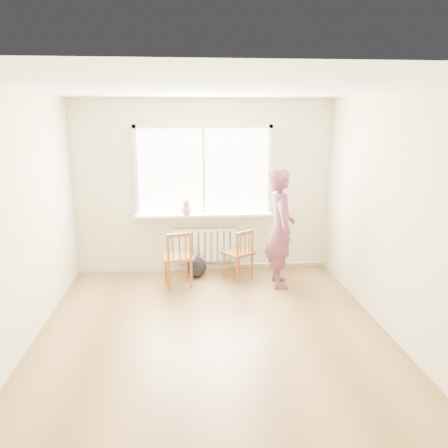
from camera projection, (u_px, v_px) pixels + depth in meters
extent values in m
plane|color=olive|center=(214.00, 335.00, 4.96)|extent=(4.50, 4.50, 0.00)
plane|color=white|center=(212.00, 88.00, 4.32)|extent=(4.50, 4.50, 0.00)
cube|color=beige|center=(204.00, 187.00, 6.82)|extent=(4.00, 0.01, 2.70)
cube|color=white|center=(204.00, 171.00, 6.74)|extent=(2.00, 0.02, 1.30)
cube|color=white|center=(203.00, 126.00, 6.55)|extent=(2.12, 0.05, 0.06)
cube|color=white|center=(136.00, 172.00, 6.63)|extent=(0.06, 0.05, 1.42)
cube|color=white|center=(270.00, 171.00, 6.81)|extent=(0.06, 0.05, 1.42)
cube|color=white|center=(204.00, 171.00, 6.72)|extent=(0.04, 0.05, 1.30)
cube|color=white|center=(204.00, 215.00, 6.81)|extent=(2.15, 0.22, 0.04)
cube|color=white|center=(205.00, 245.00, 6.99)|extent=(1.00, 0.02, 0.55)
cube|color=white|center=(205.00, 246.00, 6.94)|extent=(1.00, 0.10, 0.51)
cube|color=white|center=(205.00, 230.00, 6.88)|extent=(1.00, 0.12, 0.03)
cylinder|color=silver|center=(281.00, 263.00, 7.17)|extent=(1.40, 0.04, 0.04)
cube|color=beige|center=(205.00, 267.00, 7.12)|extent=(4.00, 0.03, 0.08)
cube|color=brown|center=(178.00, 257.00, 6.31)|extent=(0.49, 0.47, 0.04)
cylinder|color=brown|center=(187.00, 267.00, 6.56)|extent=(0.04, 0.04, 0.45)
cylinder|color=brown|center=(166.00, 269.00, 6.47)|extent=(0.04, 0.04, 0.45)
cylinder|color=brown|center=(191.00, 274.00, 6.26)|extent=(0.04, 0.04, 0.45)
cylinder|color=brown|center=(169.00, 276.00, 6.17)|extent=(0.04, 0.04, 0.45)
cylinder|color=brown|center=(191.00, 261.00, 6.21)|extent=(0.04, 0.04, 0.85)
cylinder|color=brown|center=(169.00, 263.00, 6.13)|extent=(0.04, 0.04, 0.85)
cube|color=brown|center=(179.00, 235.00, 6.07)|extent=(0.34, 0.10, 0.05)
cylinder|color=brown|center=(186.00, 247.00, 6.14)|extent=(0.02, 0.02, 0.34)
cylinder|color=brown|center=(179.00, 247.00, 6.12)|extent=(0.02, 0.02, 0.34)
cylinder|color=brown|center=(173.00, 248.00, 6.09)|extent=(0.02, 0.02, 0.34)
cube|color=brown|center=(238.00, 253.00, 6.61)|extent=(0.53, 0.53, 0.04)
cylinder|color=brown|center=(239.00, 261.00, 6.86)|extent=(0.03, 0.03, 0.42)
cylinder|color=brown|center=(224.00, 265.00, 6.67)|extent=(0.03, 0.03, 0.42)
cylinder|color=brown|center=(252.00, 266.00, 6.64)|extent=(0.03, 0.03, 0.42)
cylinder|color=brown|center=(237.00, 270.00, 6.45)|extent=(0.03, 0.03, 0.42)
cylinder|color=brown|center=(252.00, 254.00, 6.60)|extent=(0.04, 0.04, 0.79)
cylinder|color=brown|center=(238.00, 258.00, 6.41)|extent=(0.04, 0.04, 0.79)
cube|color=brown|center=(245.00, 233.00, 6.42)|extent=(0.28, 0.21, 0.05)
cylinder|color=brown|center=(249.00, 243.00, 6.51)|extent=(0.02, 0.02, 0.32)
cylinder|color=brown|center=(245.00, 244.00, 6.46)|extent=(0.02, 0.02, 0.32)
cylinder|color=brown|center=(241.00, 245.00, 6.40)|extent=(0.02, 0.02, 0.32)
imported|color=#CC447A|center=(280.00, 228.00, 6.27)|extent=(0.42, 0.63, 1.72)
ellipsoid|color=beige|center=(186.00, 208.00, 6.69)|extent=(0.20, 0.29, 0.21)
sphere|color=beige|center=(186.00, 203.00, 6.53)|extent=(0.12, 0.12, 0.12)
cone|color=beige|center=(184.00, 199.00, 6.51)|extent=(0.04, 0.04, 0.05)
cone|color=beige|center=(188.00, 199.00, 6.52)|extent=(0.04, 0.04, 0.05)
cylinder|color=beige|center=(186.00, 210.00, 6.85)|extent=(0.03, 0.19, 0.03)
cylinder|color=beige|center=(184.00, 213.00, 6.59)|extent=(0.03, 0.03, 0.11)
cylinder|color=beige|center=(189.00, 213.00, 6.60)|extent=(0.03, 0.03, 0.11)
ellipsoid|color=black|center=(196.00, 267.00, 6.74)|extent=(0.33, 0.26, 0.32)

